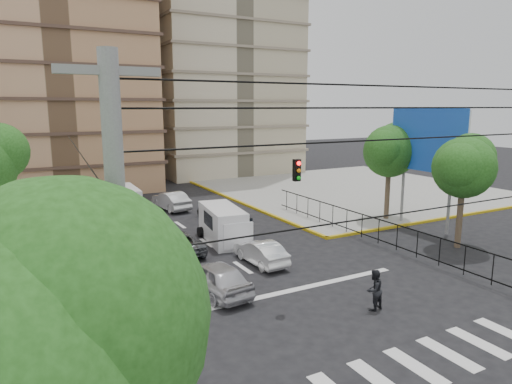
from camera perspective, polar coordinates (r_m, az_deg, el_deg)
ground at (r=20.38m, az=4.83°, el=-13.64°), size 160.00×160.00×0.00m
sidewalk_ne at (r=47.37m, az=11.91°, el=0.35°), size 26.00×26.00×0.15m
crosswalk_stripes at (r=16.29m, az=17.25°, el=-20.78°), size 12.00×2.40×0.01m
stop_line at (r=21.31m, az=3.03°, el=-12.48°), size 13.00×0.40×0.01m
park_fence at (r=28.99m, az=14.99°, el=-6.50°), size 0.10×22.50×1.66m
billboard at (r=32.83m, az=20.69°, el=5.83°), size 0.36×6.20×8.10m
tree_park_a at (r=29.36m, az=24.64°, el=3.11°), size 4.41×3.60×6.83m
tree_park_c at (r=34.67m, az=16.46°, el=5.20°), size 4.65×3.80×7.25m
traffic_light_nw at (r=24.01m, az=-21.79°, el=-2.77°), size 0.28×0.22×4.40m
traffic_light_hanging at (r=17.10m, az=8.87°, el=2.22°), size 18.00×9.12×0.92m
utility_pole_sw at (r=7.54m, az=-16.09°, el=-18.42°), size 1.40×0.28×9.00m
van_right_lane at (r=28.52m, az=-3.99°, el=-4.21°), size 2.54×5.08×2.19m
van_left_lane at (r=37.18m, az=-16.01°, el=-1.16°), size 1.99×4.72×2.11m
car_silver_front_left at (r=21.08m, az=-5.12°, el=-10.57°), size 2.30×4.62×1.51m
car_white_front_right at (r=24.77m, az=0.59°, el=-7.53°), size 1.49×3.93×1.28m
car_grey_mid_left at (r=26.80m, az=-10.16°, el=-6.24°), size 2.58×4.89×1.31m
car_silver_rear_left at (r=32.62m, az=-14.61°, el=-3.36°), size 1.89×4.57×1.32m
car_darkgrey_mid_right at (r=34.49m, az=-4.86°, el=-2.28°), size 2.22×4.15×1.34m
car_white_rear_right at (r=38.12m, az=-10.57°, el=-1.05°), size 2.10×4.71×1.50m
pedestrian_crosswalk at (r=19.98m, az=14.54°, el=-11.76°), size 0.95×0.80×1.74m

